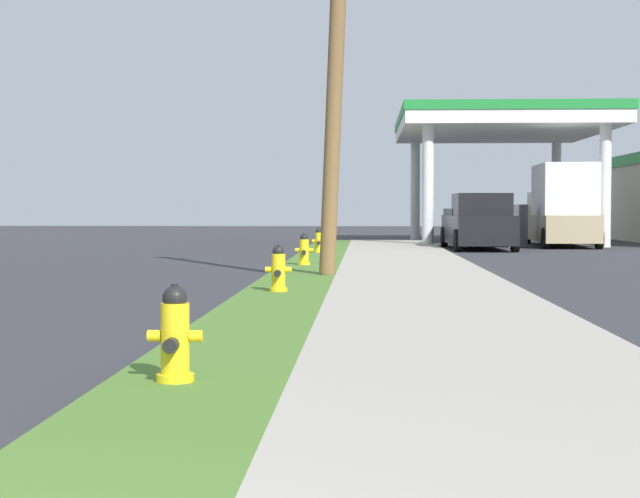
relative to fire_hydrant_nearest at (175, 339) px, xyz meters
The scene contains 8 objects.
fire_hydrant_nearest is the anchor object (origin of this frame).
fire_hydrant_second 8.27m from the fire_hydrant_nearest, 89.55° to the left, with size 0.42×0.38×0.74m.
fire_hydrant_third 15.79m from the fire_hydrant_nearest, 89.95° to the left, with size 0.42×0.37×0.74m.
fire_hydrant_fourth 22.42m from the fire_hydrant_nearest, 89.87° to the left, with size 0.42×0.37×0.74m.
utility_pole_midground 12.95m from the fire_hydrant_nearest, 86.01° to the left, with size 1.30×0.76×8.31m.
car_silver_by_near_pump 42.61m from the fire_hydrant_nearest, 78.71° to the left, with size 2.08×4.56×1.57m.
truck_tan_at_forecourt 32.13m from the fire_hydrant_nearest, 73.80° to the left, with size 2.38×6.48×3.11m.
truck_black_on_apron 28.32m from the fire_hydrant_nearest, 78.94° to the left, with size 2.25×5.45×1.97m.
Camera 1 is at (1.99, -2.46, 1.44)m, focal length 55.69 mm.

